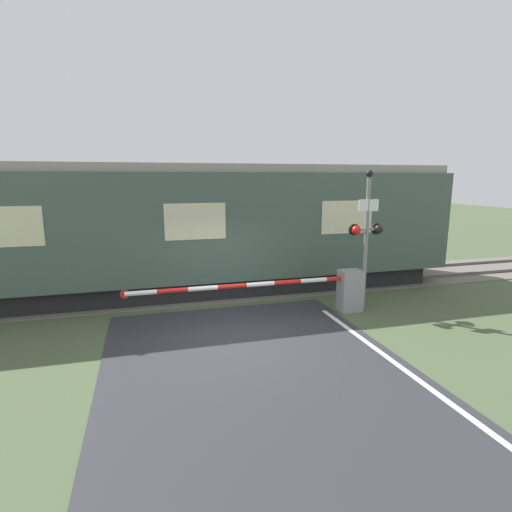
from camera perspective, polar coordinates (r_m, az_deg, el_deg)
name	(u,v)px	position (r m, az deg, el deg)	size (l,w,h in m)	color
ground_plane	(237,336)	(9.25, -2.67, -11.28)	(80.00, 80.00, 0.00)	#475638
track_bed	(210,289)	(12.93, -6.65, -4.67)	(36.00, 3.20, 0.13)	#666056
train	(189,228)	(12.47, -9.48, 3.95)	(16.49, 3.08, 3.91)	black
crossing_barrier	(331,289)	(10.73, 10.73, -4.72)	(6.13, 0.44, 1.12)	gray
signal_post	(367,232)	(10.91, 15.52, 3.28)	(0.96, 0.26, 3.72)	gray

